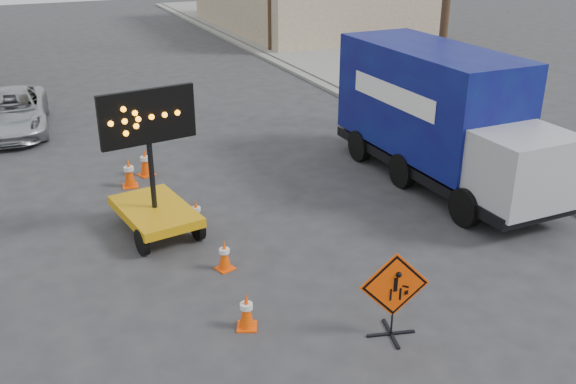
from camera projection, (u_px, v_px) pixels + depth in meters
ground at (394, 377)px, 9.74m from camera, size 100.00×100.00×0.00m
curb_right at (341, 94)px, 24.98m from camera, size 0.40×60.00×0.12m
sidewalk_right at (391, 87)px, 25.84m from camera, size 4.00×60.00×0.15m
construction_sign at (394, 293)px, 10.40m from camera, size 1.14×0.82×1.55m
arrow_board at (154, 203)px, 13.92m from camera, size 2.04×2.46×3.24m
pickup_truck at (11, 112)px, 20.57m from camera, size 2.59×4.94×1.33m
box_truck at (439, 124)px, 16.36m from camera, size 2.37×7.21×3.42m
cone_a at (246, 311)px, 10.79m from camera, size 0.45×0.45×0.67m
cone_b at (225, 255)px, 12.60m from camera, size 0.40×0.40×0.64m
cone_c at (196, 213)px, 14.38m from camera, size 0.41×0.41×0.64m
cone_d at (129, 172)px, 16.44m from camera, size 0.45×0.45×0.78m
cone_e at (145, 162)px, 17.16m from camera, size 0.51×0.51×0.76m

